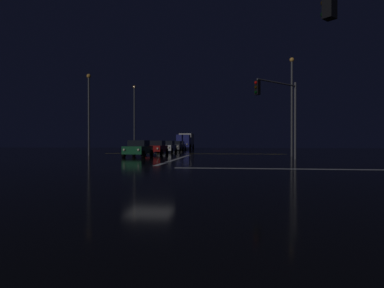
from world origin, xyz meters
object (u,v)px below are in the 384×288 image
Objects in this scene: sedan_green at (138,148)px; sedan_silver at (179,146)px; sedan_white at (167,147)px; traffic_signal_ne at (280,104)px; streetlamp_left_near at (89,108)px; sedan_gray at (176,146)px; box_truck at (186,141)px; sedan_red at (156,147)px; streetlamp_left_far at (134,114)px; streetlamp_right_near at (292,100)px.

sedan_green is 1.00× the size of sedan_silver.
sedan_white is at bearing 88.44° from sedan_green.
streetlamp_left_near is at bearing 160.41° from traffic_signal_ne.
sedan_gray is 14.22m from box_truck.
streetlamp_left_near reaches higher than traffic_signal_ne.
sedan_gray is at bearing -88.36° from box_truck.
box_truck is at bearing 91.01° from sedan_white.
streetlamp_left_far is at bearing 116.55° from sedan_red.
streetlamp_left_far is (-6.50, 6.54, 5.00)m from sedan_white.
sedan_white is at bearing -45.17° from streetlamp_left_far.
sedan_green is at bearing -89.95° from box_truck.
sedan_green is at bearing 162.79° from traffic_signal_ne.
sedan_white and sedan_gray have the same top height.
streetlamp_left_near is at bearing -90.00° from streetlamp_left_far.
sedan_silver is 9.81m from streetlamp_left_far.
sedan_green is 20.38m from streetlamp_left_far.
box_truck is at bearing 116.04° from streetlamp_right_near.
sedan_green and sedan_silver have the same top height.
streetlamp_right_near reaches higher than sedan_green.
box_truck is 1.32× the size of traffic_signal_ne.
box_truck reaches higher than sedan_silver.
streetlamp_right_near reaches higher than sedan_white.
traffic_signal_ne is (12.03, -9.46, 3.56)m from sedan_red.
sedan_white is (-0.08, 6.63, 0.00)m from sedan_red.
traffic_signal_ne is at bearing -71.13° from box_truck.
sedan_gray is at bearing 118.41° from traffic_signal_ne.
streetlamp_right_near is (14.23, -9.46, 4.72)m from sedan_white.
sedan_green is at bearing -91.56° from sedan_white.
streetlamp_left_near is (-6.14, -29.86, 3.26)m from box_truck.
streetlamp_left_near reaches higher than box_truck.
streetlamp_left_near is at bearing 155.81° from sedan_green.
sedan_red is at bearing -88.43° from sedan_silver.
sedan_red is 15.54m from streetlamp_left_far.
traffic_signal_ne is (12.47, -36.49, 2.65)m from box_truck.
streetlamp_right_near is 20.74m from streetlamp_left_near.
streetlamp_left_far reaches higher than sedan_silver.
traffic_signal_ne is 0.73× the size of streetlamp_left_near.
sedan_gray is at bearing 88.82° from sedan_green.
sedan_green is 15.56m from streetlamp_right_near.
sedan_gray is at bearing 90.15° from sedan_red.
sedan_gray is (0.05, 6.21, 0.00)m from sedan_white.
sedan_white is at bearing 146.38° from streetlamp_right_near.
streetlamp_right_near is 0.95× the size of streetlamp_left_far.
box_truck is 38.65m from traffic_signal_ne.
streetlamp_right_near is at bearing 10.77° from sedan_green.
sedan_green is at bearing -91.18° from sedan_gray.
box_truck is 0.86× the size of streetlamp_right_near.
box_truck reaches higher than sedan_gray.
sedan_gray is (-0.03, 12.84, 0.00)m from sedan_red.
sedan_white is 0.50× the size of streetlamp_left_near.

